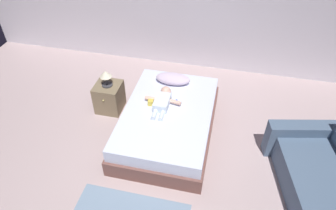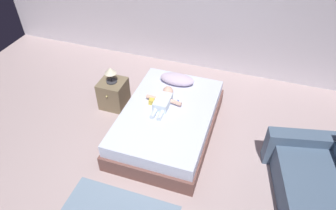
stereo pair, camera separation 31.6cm
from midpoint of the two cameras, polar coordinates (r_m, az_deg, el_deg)
The scene contains 8 objects.
ground_plane at distance 4.13m, azimuth -4.00°, elevation -14.43°, with size 8.00×8.00×0.00m, color #B89F9F.
bed at distance 4.56m, azimuth 1.98°, elevation -3.20°, with size 1.30×1.96×0.45m.
pillow at distance 4.87m, azimuth 3.54°, elevation 4.78°, with size 0.55×0.27×0.16m.
baby at distance 4.47m, azimuth 1.24°, elevation 0.86°, with size 0.55×0.65×0.16m.
toothbrush at distance 4.54m, azimuth 3.96°, elevation 0.55°, with size 0.07×0.12×0.02m.
nightstand at distance 5.08m, azimuth -8.36°, elevation 2.06°, with size 0.41×0.44×0.48m.
lamp at distance 4.83m, azimuth -8.84°, elevation 6.01°, with size 0.19×0.19×0.27m.
toy_block at distance 4.49m, azimuth -1.06°, elevation 0.59°, with size 0.09×0.09×0.08m.
Camera 2 is at (1.16, -2.09, 3.39)m, focal length 32.75 mm.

